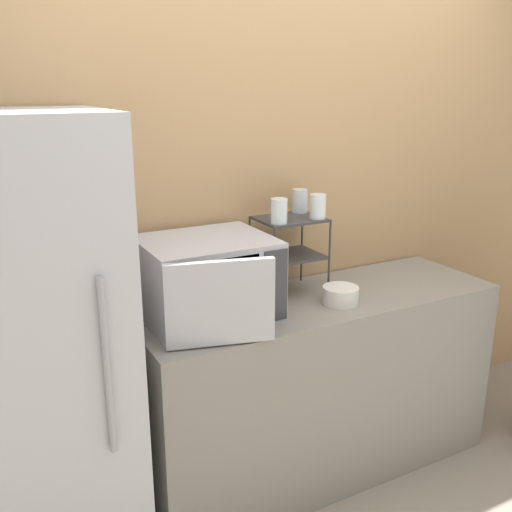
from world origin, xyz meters
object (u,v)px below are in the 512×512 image
refrigerator (31,364)px  glass_back_right (300,201)px  microwave (207,280)px  glass_front_left (279,211)px  bowl (341,295)px  dish_rack (289,239)px  glass_front_right (318,206)px

refrigerator → glass_back_right: bearing=10.3°
microwave → glass_front_left: size_ratio=5.16×
microwave → bowl: 0.61m
bowl → refrigerator: bearing=176.8°
bowl → refrigerator: refrigerator is taller
glass_front_left → glass_back_right: 0.25m
glass_front_left → bowl: 0.47m
bowl → glass_front_left: bearing=145.4°
glass_front_left → bowl: glass_front_left is taller
microwave → bowl: size_ratio=3.52×
dish_rack → glass_front_right: size_ratio=3.29×
bowl → refrigerator: size_ratio=0.09×
glass_back_right → refrigerator: (-1.26, -0.23, -0.43)m
refrigerator → bowl: bearing=-3.2°
glass_front_right → refrigerator: (-1.27, -0.09, -0.43)m
refrigerator → glass_front_left: bearing=4.5°
glass_back_right → refrigerator: refrigerator is taller
glass_back_right → dish_rack: bearing=-142.8°
glass_back_right → glass_front_left: bearing=-143.8°
refrigerator → dish_rack: bearing=7.5°
glass_back_right → glass_front_right: same height
microwave → bowl: bearing=-12.1°
microwave → refrigerator: 0.73m
dish_rack → glass_front_left: bearing=-144.8°
microwave → refrigerator: refrigerator is taller
microwave → glass_front_left: 0.43m
dish_rack → refrigerator: bearing=-172.5°
dish_rack → refrigerator: 1.20m
bowl → refrigerator: 1.30m
dish_rack → refrigerator: size_ratio=0.20×
glass_back_right → glass_front_right: (0.00, -0.14, 0.00)m
glass_front_left → refrigerator: size_ratio=0.06×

